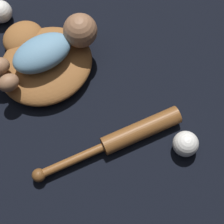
% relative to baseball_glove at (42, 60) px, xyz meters
% --- Properties ---
extents(ground_plane, '(6.00, 6.00, 0.00)m').
position_rel_baseball_glove_xyz_m(ground_plane, '(0.03, 0.02, -0.04)').
color(ground_plane, black).
extents(baseball_glove, '(0.36, 0.37, 0.07)m').
position_rel_baseball_glove_xyz_m(baseball_glove, '(0.00, 0.00, 0.00)').
color(baseball_glove, '#935B2D').
rests_on(baseball_glove, ground).
extents(baby_figure, '(0.33, 0.22, 0.10)m').
position_rel_baseball_glove_xyz_m(baby_figure, '(0.02, -0.03, 0.08)').
color(baby_figure, '#6693B2').
rests_on(baby_figure, baseball_glove).
extents(baseball_bat, '(0.40, 0.27, 0.05)m').
position_rel_baseball_glove_xyz_m(baseball_bat, '(-0.06, -0.35, -0.01)').
color(baseball_bat, brown).
rests_on(baseball_bat, ground).
extents(baseball, '(0.07, 0.07, 0.07)m').
position_rel_baseball_glove_xyz_m(baseball, '(0.01, -0.50, 0.00)').
color(baseball, white).
rests_on(baseball, ground).
extents(baseball_spare, '(0.07, 0.07, 0.07)m').
position_rel_baseball_glove_xyz_m(baseball_spare, '(0.07, 0.22, 0.00)').
color(baseball_spare, white).
rests_on(baseball_spare, ground).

